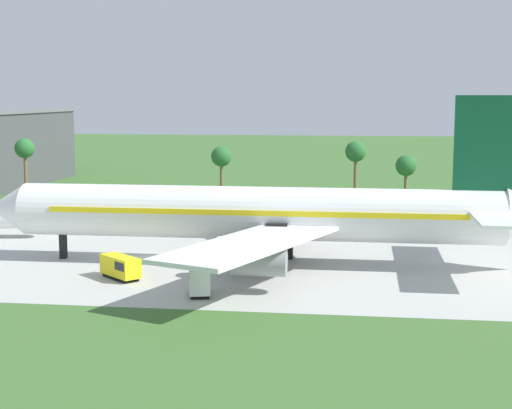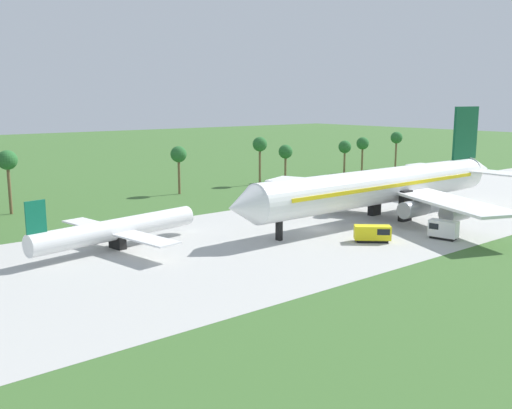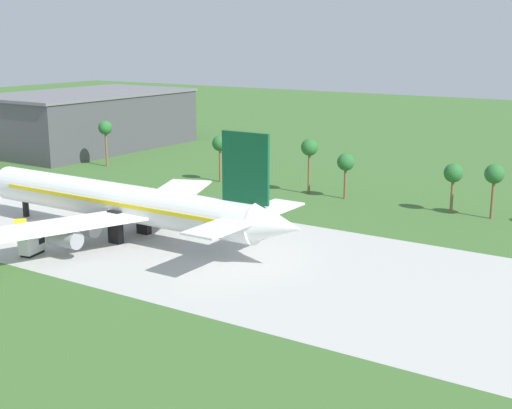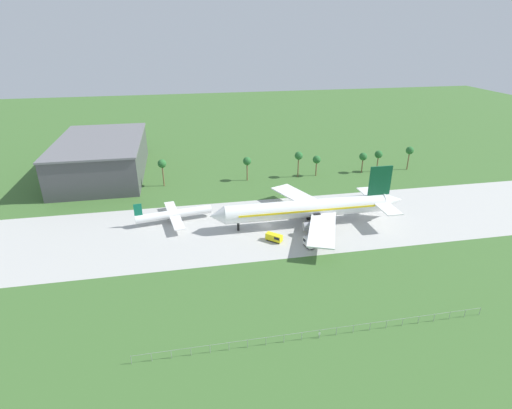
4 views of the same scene
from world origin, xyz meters
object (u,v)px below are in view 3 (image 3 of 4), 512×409
at_px(regional_aircraft, 1,180).
at_px(terminal_building, 87,120).
at_px(baggage_tug, 32,245).
at_px(fuel_truck, 20,229).
at_px(jet_airliner, 124,203).

height_order(regional_aircraft, terminal_building, terminal_building).
relative_size(baggage_tug, fuel_truck, 0.85).
xyz_separation_m(jet_airliner, terminal_building, (-77.82, 65.99, 2.37)).
height_order(jet_airliner, regional_aircraft, jet_airliner).
bearing_deg(baggage_tug, terminal_building, 131.86).
relative_size(jet_airliner, baggage_tug, 15.12).
distance_m(regional_aircraft, terminal_building, 63.77).
bearing_deg(terminal_building, regional_aircraft, -60.27).
xyz_separation_m(jet_airliner, fuel_truck, (-14.93, -9.60, -4.61)).
height_order(jet_airliner, terminal_building, jet_airliner).
distance_m(jet_airliner, fuel_truck, 18.34).
bearing_deg(regional_aircraft, baggage_tug, -32.15).
relative_size(regional_aircraft, baggage_tug, 5.84).
height_order(fuel_truck, terminal_building, terminal_building).
bearing_deg(fuel_truck, baggage_tug, -29.09).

